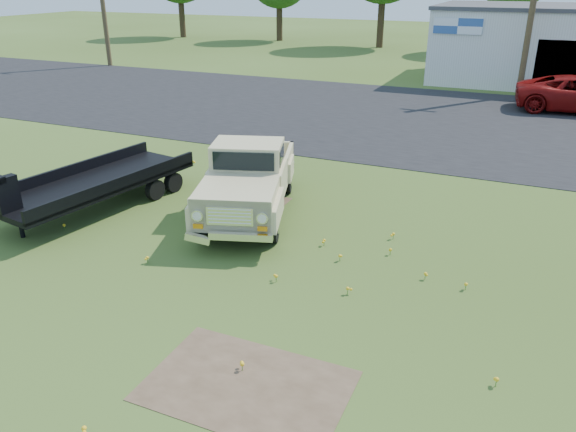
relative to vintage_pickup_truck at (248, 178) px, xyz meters
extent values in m
plane|color=#394F19|center=(1.52, -2.92, -0.95)|extent=(140.00, 140.00, 0.00)
cube|color=black|center=(1.52, 12.08, -0.95)|extent=(90.00, 14.00, 0.02)
cube|color=brown|center=(3.02, -5.92, -0.95)|extent=(3.00, 2.00, 0.01)
cube|color=brown|center=(-0.48, 0.58, -0.95)|extent=(2.20, 1.60, 0.01)
cube|color=silver|center=(7.52, 24.08, 1.05)|extent=(14.00, 8.00, 4.00)
cube|color=#3F3F44|center=(7.52, 24.08, 3.10)|extent=(14.20, 8.20, 0.20)
cube|color=black|center=(7.52, 20.13, 0.65)|extent=(3.00, 0.10, 2.20)
cube|color=white|center=(2.02, 20.03, 2.25)|extent=(2.50, 0.08, 0.80)
cylinder|color=#453620|center=(5.52, 19.08, 3.55)|extent=(0.30, 0.30, 9.00)
cylinder|color=#352618|center=(-26.48, 37.08, 0.85)|extent=(0.56, 0.56, 3.60)
cylinder|color=#352618|center=(-16.48, 38.08, 0.67)|extent=(0.56, 0.56, 3.24)
cylinder|color=#352618|center=(-6.48, 36.58, 1.03)|extent=(0.56, 0.56, 3.96)
cylinder|color=#352618|center=(3.52, 37.58, 0.94)|extent=(0.56, 0.56, 3.78)
camera|label=1|loc=(6.27, -11.82, 4.71)|focal=35.00mm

